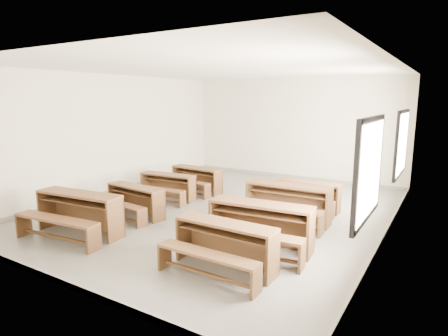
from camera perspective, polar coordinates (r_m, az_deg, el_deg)
The scene contains 9 objects.
room at distance 8.37m, azimuth 0.53°, elevation 7.66°, with size 8.50×8.50×3.20m.
desk_set_0 at distance 7.66m, azimuth -21.45°, elevation -6.07°, with size 1.88×1.12×0.81m.
desk_set_1 at distance 8.49m, azimuth -13.54°, elevation -4.59°, with size 1.56×0.92×0.67m.
desk_set_2 at distance 9.70m, azimuth -8.67°, elevation -2.55°, with size 1.54×0.90×0.67m.
desk_set_3 at distance 10.41m, azimuth -4.34°, elevation -1.49°, with size 1.58×0.91×0.68m.
desk_set_4 at distance 5.75m, azimuth -0.06°, elevation -11.31°, with size 1.63×0.87×0.73m.
desk_set_5 at distance 6.48m, azimuth 5.37°, elevation -8.33°, with size 1.88×1.10×0.81m.
desk_set_6 at distance 7.96m, azimuth 9.56°, elevation -4.88°, with size 1.81×0.98×0.80m.
desk_set_7 at distance 8.91m, azimuth 12.57°, elevation -3.86°, with size 1.48×0.78×0.66m.
Camera 1 is at (4.39, -7.17, 2.56)m, focal length 30.00 mm.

